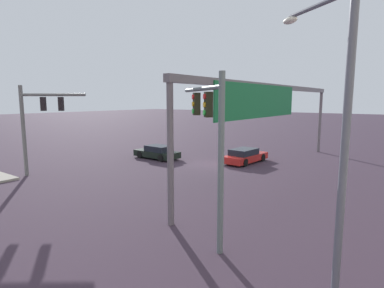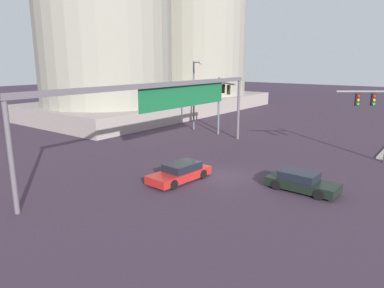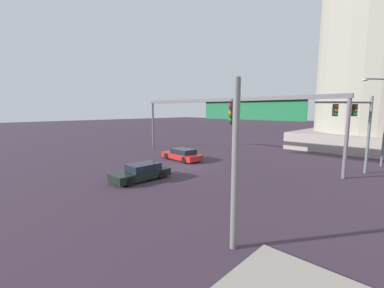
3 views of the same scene
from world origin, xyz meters
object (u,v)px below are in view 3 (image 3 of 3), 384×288
(streetlamp_curved_arm, at_px, (383,115))
(sedan_car_approaching, at_px, (182,155))
(traffic_signal_opposite_side, at_px, (234,137))
(sedan_car_waiting_far, at_px, (141,172))
(traffic_signal_near_corner, at_px, (356,121))

(streetlamp_curved_arm, distance_m, sedan_car_approaching, 18.82)
(traffic_signal_opposite_side, bearing_deg, sedan_car_approaching, 16.16)
(traffic_signal_opposite_side, height_order, sedan_car_waiting_far, traffic_signal_opposite_side)
(sedan_car_approaching, bearing_deg, traffic_signal_opposite_side, 147.92)
(traffic_signal_near_corner, bearing_deg, streetlamp_curved_arm, -155.41)
(streetlamp_curved_arm, xyz_separation_m, sedan_car_waiting_far, (-12.16, -17.46, -4.12))
(traffic_signal_opposite_side, distance_m, sedan_car_waiting_far, 10.57)
(traffic_signal_near_corner, bearing_deg, sedan_car_waiting_far, -1.51)
(traffic_signal_near_corner, height_order, sedan_car_approaching, traffic_signal_near_corner)
(streetlamp_curved_arm, height_order, sedan_car_approaching, streetlamp_curved_arm)
(streetlamp_curved_arm, bearing_deg, traffic_signal_near_corner, 21.85)
(traffic_signal_near_corner, height_order, traffic_signal_opposite_side, traffic_signal_opposite_side)
(traffic_signal_near_corner, distance_m, sedan_car_approaching, 15.64)
(traffic_signal_near_corner, bearing_deg, sedan_car_approaching, -29.23)
(traffic_signal_near_corner, relative_size, streetlamp_curved_arm, 0.79)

